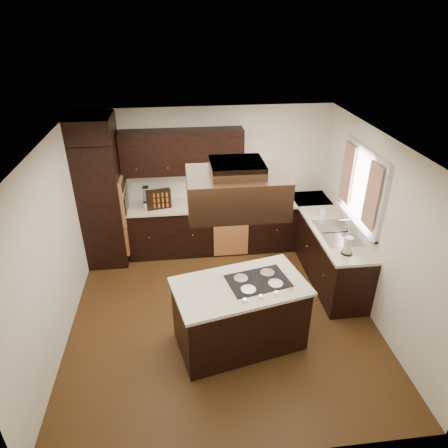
{
  "coord_description": "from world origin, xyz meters",
  "views": [
    {
      "loc": [
        -0.49,
        -4.4,
        3.89
      ],
      "look_at": [
        0.1,
        0.6,
        1.15
      ],
      "focal_mm": 32.0,
      "sensor_mm": 36.0,
      "label": 1
    }
  ],
  "objects_px": {
    "range_hood": "(237,192)",
    "oven_column": "(103,203)",
    "island": "(240,315)",
    "spice_rack": "(159,199)"
  },
  "relations": [
    {
      "from": "oven_column",
      "to": "spice_rack",
      "type": "height_order",
      "value": "oven_column"
    },
    {
      "from": "oven_column",
      "to": "range_hood",
      "type": "height_order",
      "value": "range_hood"
    },
    {
      "from": "oven_column",
      "to": "island",
      "type": "relative_size",
      "value": 1.36
    },
    {
      "from": "oven_column",
      "to": "range_hood",
      "type": "bearing_deg",
      "value": -50.26
    },
    {
      "from": "island",
      "to": "spice_rack",
      "type": "height_order",
      "value": "spice_rack"
    },
    {
      "from": "range_hood",
      "to": "oven_column",
      "type": "bearing_deg",
      "value": 129.74
    },
    {
      "from": "oven_column",
      "to": "spice_rack",
      "type": "bearing_deg",
      "value": -0.57
    },
    {
      "from": "island",
      "to": "range_hood",
      "type": "xyz_separation_m",
      "value": [
        -0.06,
        -0.0,
        1.72
      ]
    },
    {
      "from": "oven_column",
      "to": "island",
      "type": "xyz_separation_m",
      "value": [
        1.94,
        -2.25,
        -0.62
      ]
    },
    {
      "from": "range_hood",
      "to": "spice_rack",
      "type": "xyz_separation_m",
      "value": [
        -0.97,
        2.25,
        -1.07
      ]
    }
  ]
}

